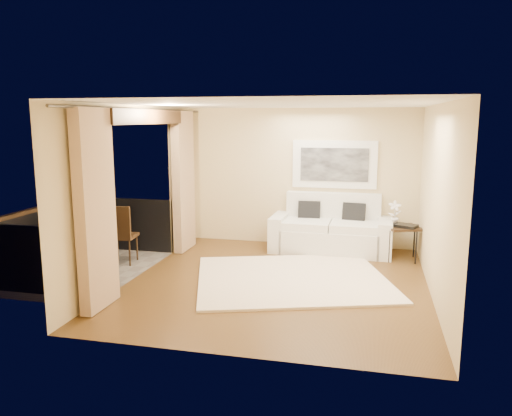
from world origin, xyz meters
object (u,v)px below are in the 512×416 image
(balcony_chair_far, at_px, (120,230))
(ice_bucket, at_px, (57,220))
(bistro_table, at_px, (66,232))
(sofa, at_px, (331,231))
(side_table, at_px, (403,229))
(orchid, at_px, (395,213))
(balcony_chair_near, at_px, (94,236))

(balcony_chair_far, bearing_deg, ice_bucket, 22.68)
(bistro_table, bearing_deg, balcony_chair_far, 38.93)
(sofa, height_order, ice_bucket, sofa)
(sofa, height_order, balcony_chair_far, sofa)
(side_table, distance_m, balcony_chair_far, 4.95)
(bistro_table, relative_size, ice_bucket, 3.71)
(side_table, bearing_deg, orchid, 143.72)
(ice_bucket, bearing_deg, sofa, 27.49)
(side_table, bearing_deg, balcony_chair_far, -163.41)
(sofa, distance_m, bistro_table, 4.75)
(ice_bucket, bearing_deg, balcony_chair_near, -6.36)
(sofa, xyz_separation_m, balcony_chair_far, (-3.46, -1.76, 0.22))
(orchid, height_order, balcony_chair_far, orchid)
(balcony_chair_far, bearing_deg, side_table, -170.07)
(bistro_table, bearing_deg, ice_bucket, 163.03)
(bistro_table, relative_size, balcony_chair_far, 0.72)
(sofa, bearing_deg, side_table, -13.92)
(sofa, relative_size, bistro_table, 3.05)
(balcony_chair_far, bearing_deg, balcony_chair_near, 68.23)
(side_table, height_order, balcony_chair_far, balcony_chair_far)
(balcony_chair_far, distance_m, balcony_chair_near, 0.59)
(balcony_chair_far, distance_m, ice_bucket, 1.03)
(bistro_table, xyz_separation_m, balcony_chair_far, (0.68, 0.55, -0.06))
(sofa, xyz_separation_m, orchid, (1.14, -0.24, 0.45))
(sofa, distance_m, balcony_chair_near, 4.31)
(side_table, height_order, balcony_chair_near, balcony_chair_near)
(bistro_table, height_order, balcony_chair_far, balcony_chair_far)
(orchid, height_order, bistro_table, orchid)
(balcony_chair_far, height_order, ice_bucket, balcony_chair_far)
(orchid, bearing_deg, side_table, -36.28)
(sofa, relative_size, ice_bucket, 11.30)
(bistro_table, relative_size, balcony_chair_near, 0.69)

